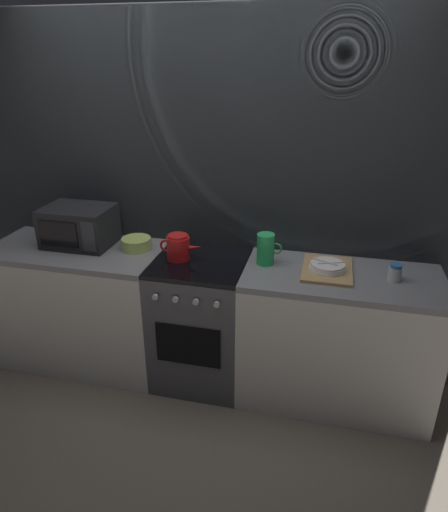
{
  "coord_description": "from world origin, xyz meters",
  "views": [
    {
      "loc": [
        0.78,
        -2.57,
        2.13
      ],
      "look_at": [
        0.16,
        0.0,
        0.95
      ],
      "focal_mm": 32.06,
      "sensor_mm": 36.0,
      "label": 1
    }
  ],
  "objects": [
    {
      "name": "stove_unit",
      "position": [
        -0.0,
        -0.0,
        0.45
      ],
      "size": [
        0.6,
        0.63,
        0.9
      ],
      "color": "#4C4C51",
      "rests_on": "ground_plane"
    },
    {
      "name": "dish_pile",
      "position": [
        0.8,
        0.03,
        0.92
      ],
      "size": [
        0.3,
        0.4,
        0.07
      ],
      "color": "tan",
      "rests_on": "counter_right"
    },
    {
      "name": "counter_left",
      "position": [
        -0.9,
        0.0,
        0.45
      ],
      "size": [
        1.2,
        0.6,
        0.9
      ],
      "color": "silver",
      "rests_on": "ground_plane"
    },
    {
      "name": "microwave",
      "position": [
        -0.89,
        0.07,
        1.04
      ],
      "size": [
        0.46,
        0.35,
        0.27
      ],
      "color": "black",
      "rests_on": "counter_left"
    },
    {
      "name": "ground_plane",
      "position": [
        0.0,
        0.0,
        0.0
      ],
      "size": [
        8.0,
        8.0,
        0.0
      ],
      "primitive_type": "plane",
      "color": "#6B6054"
    },
    {
      "name": "counter_right",
      "position": [
        0.9,
        0.0,
        0.45
      ],
      "size": [
        1.2,
        0.6,
        0.9
      ],
      "color": "silver",
      "rests_on": "ground_plane"
    },
    {
      "name": "back_wall",
      "position": [
        0.0,
        0.32,
        1.2
      ],
      "size": [
        3.6,
        0.05,
        2.4
      ],
      "color": "gray",
      "rests_on": "ground_plane"
    },
    {
      "name": "kettle",
      "position": [
        -0.14,
        0.0,
        0.98
      ],
      "size": [
        0.28,
        0.15,
        0.17
      ],
      "color": "red",
      "rests_on": "stove_unit"
    },
    {
      "name": "mixing_bowl",
      "position": [
        -0.48,
        0.08,
        0.94
      ],
      "size": [
        0.2,
        0.2,
        0.08
      ],
      "primitive_type": "cylinder",
      "color": "#B7D166",
      "rests_on": "counter_left"
    },
    {
      "name": "pitcher",
      "position": [
        0.42,
        0.06,
        1.0
      ],
      "size": [
        0.16,
        0.11,
        0.2
      ],
      "color": "green",
      "rests_on": "counter_right"
    },
    {
      "name": "spice_jar",
      "position": [
        1.19,
        0.0,
        0.95
      ],
      "size": [
        0.08,
        0.08,
        0.1
      ],
      "color": "silver",
      "rests_on": "counter_right"
    }
  ]
}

